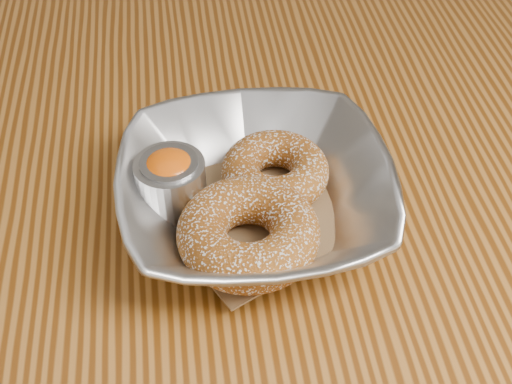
{
  "coord_description": "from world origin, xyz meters",
  "views": [
    {
      "loc": [
        0.01,
        -0.47,
        1.18
      ],
      "look_at": [
        0.07,
        -0.06,
        0.78
      ],
      "focal_mm": 50.0,
      "sensor_mm": 36.0,
      "label": 1
    }
  ],
  "objects": [
    {
      "name": "ramekin",
      "position": [
        0.0,
        -0.05,
        0.79
      ],
      "size": [
        0.06,
        0.06,
        0.06
      ],
      "color": "#B8BBC0",
      "rests_on": "table"
    },
    {
      "name": "serving_bowl",
      "position": [
        0.07,
        -0.06,
        0.78
      ],
      "size": [
        0.22,
        0.22,
        0.05
      ],
      "primitive_type": "imported",
      "color": "#B8BBC0",
      "rests_on": "table"
    },
    {
      "name": "parchment",
      "position": [
        0.07,
        -0.06,
        0.76
      ],
      "size": [
        0.2,
        0.2,
        0.0
      ],
      "primitive_type": "cube",
      "rotation": [
        0.0,
        0.0,
        0.48
      ],
      "color": "brown",
      "rests_on": "table"
    },
    {
      "name": "table",
      "position": [
        0.0,
        0.0,
        0.65
      ],
      "size": [
        1.2,
        0.8,
        0.75
      ],
      "color": "brown",
      "rests_on": "ground_plane"
    },
    {
      "name": "donut_back",
      "position": [
        0.09,
        -0.04,
        0.78
      ],
      "size": [
        0.12,
        0.12,
        0.03
      ],
      "primitive_type": "torus",
      "rotation": [
        0.0,
        0.0,
        0.38
      ],
      "color": "brown",
      "rests_on": "parchment"
    },
    {
      "name": "donut_front",
      "position": [
        0.06,
        -0.11,
        0.78
      ],
      "size": [
        0.12,
        0.12,
        0.04
      ],
      "primitive_type": "torus",
      "rotation": [
        0.0,
        0.0,
        0.06
      ],
      "color": "brown",
      "rests_on": "parchment"
    }
  ]
}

